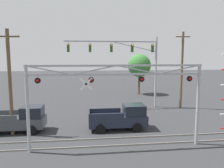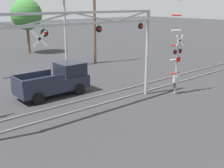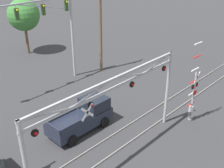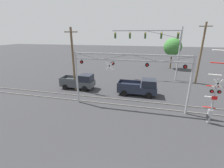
{
  "view_description": "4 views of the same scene",
  "coord_description": "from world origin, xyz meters",
  "px_view_note": "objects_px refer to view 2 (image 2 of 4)",
  "views": [
    {
      "loc": [
        -2.1,
        -2.89,
        6.34
      ],
      "look_at": [
        0.01,
        14.4,
        4.18
      ],
      "focal_mm": 35.0,
      "sensor_mm": 36.0,
      "label": 1
    },
    {
      "loc": [
        -8.34,
        -1.39,
        6.25
      ],
      "look_at": [
        2.1,
        10.89,
        1.61
      ],
      "focal_mm": 45.0,
      "sensor_mm": 36.0,
      "label": 2
    },
    {
      "loc": [
        -10.32,
        1.79,
        12.55
      ],
      "look_at": [
        1.8,
        13.4,
        4.22
      ],
      "focal_mm": 45.0,
      "sensor_mm": 36.0,
      "label": 3
    },
    {
      "loc": [
        1.74,
        -3.23,
        7.72
      ],
      "look_at": [
        -2.3,
        13.72,
        1.85
      ],
      "focal_mm": 24.0,
      "sensor_mm": 36.0,
      "label": 4
    }
  ],
  "objects_px": {
    "crossing_gantry": "(74,42)",
    "background_tree_beyond_span": "(26,14)",
    "traffic_signal_span": "(35,3)",
    "utility_pole_right": "(94,18)",
    "crossing_signal_mast": "(176,63)",
    "pickup_truck_lead": "(56,81)"
  },
  "relations": [
    {
      "from": "crossing_signal_mast",
      "to": "traffic_signal_span",
      "type": "xyz_separation_m",
      "value": [
        -3.91,
        13.32,
        4.05
      ]
    },
    {
      "from": "crossing_gantry",
      "to": "traffic_signal_span",
      "type": "height_order",
      "value": "traffic_signal_span"
    },
    {
      "from": "utility_pole_right",
      "to": "background_tree_beyond_span",
      "type": "xyz_separation_m",
      "value": [
        -2.63,
        10.76,
        0.08
      ]
    },
    {
      "from": "crossing_signal_mast",
      "to": "traffic_signal_span",
      "type": "height_order",
      "value": "traffic_signal_span"
    },
    {
      "from": "traffic_signal_span",
      "to": "crossing_gantry",
      "type": "bearing_deg",
      "value": -106.68
    },
    {
      "from": "utility_pole_right",
      "to": "crossing_gantry",
      "type": "bearing_deg",
      "value": -131.41
    },
    {
      "from": "crossing_gantry",
      "to": "background_tree_beyond_span",
      "type": "distance_m",
      "value": 22.78
    },
    {
      "from": "traffic_signal_span",
      "to": "pickup_truck_lead",
      "type": "xyz_separation_m",
      "value": [
        -2.61,
        -8.02,
        -5.24
      ]
    },
    {
      "from": "traffic_signal_span",
      "to": "background_tree_beyond_span",
      "type": "bearing_deg",
      "value": 70.64
    },
    {
      "from": "crossing_signal_mast",
      "to": "crossing_gantry",
      "type": "bearing_deg",
      "value": 169.94
    },
    {
      "from": "crossing_signal_mast",
      "to": "pickup_truck_lead",
      "type": "relative_size",
      "value": 1.3
    },
    {
      "from": "crossing_gantry",
      "to": "utility_pole_right",
      "type": "bearing_deg",
      "value": 48.59
    },
    {
      "from": "crossing_gantry",
      "to": "crossing_signal_mast",
      "type": "height_order",
      "value": "crossing_signal_mast"
    },
    {
      "from": "traffic_signal_span",
      "to": "utility_pole_right",
      "type": "bearing_deg",
      "value": -10.11
    },
    {
      "from": "crossing_gantry",
      "to": "traffic_signal_span",
      "type": "distance_m",
      "value": 12.68
    },
    {
      "from": "utility_pole_right",
      "to": "pickup_truck_lead",
      "type": "bearing_deg",
      "value": -141.23
    },
    {
      "from": "crossing_signal_mast",
      "to": "utility_pole_right",
      "type": "bearing_deg",
      "value": 80.16
    },
    {
      "from": "crossing_signal_mast",
      "to": "background_tree_beyond_span",
      "type": "relative_size",
      "value": 0.95
    },
    {
      "from": "traffic_signal_span",
      "to": "utility_pole_right",
      "type": "distance_m",
      "value": 6.29
    },
    {
      "from": "crossing_gantry",
      "to": "traffic_signal_span",
      "type": "xyz_separation_m",
      "value": [
        3.59,
        11.99,
        2.03
      ]
    },
    {
      "from": "background_tree_beyond_span",
      "to": "utility_pole_right",
      "type": "bearing_deg",
      "value": -76.28
    },
    {
      "from": "utility_pole_right",
      "to": "background_tree_beyond_span",
      "type": "height_order",
      "value": "utility_pole_right"
    }
  ]
}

